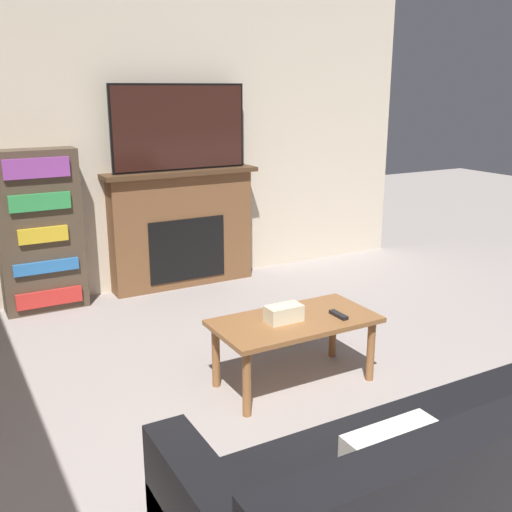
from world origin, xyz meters
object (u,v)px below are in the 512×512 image
(couch, at_px, (490,476))
(bookshelf, at_px, (40,231))
(coffee_table, at_px, (295,328))
(tv, at_px, (180,128))
(fireplace, at_px, (182,228))

(couch, relative_size, bookshelf, 1.94)
(coffee_table, bearing_deg, tv, 85.95)
(tv, xyz_separation_m, couch, (-0.18, -3.63, -1.17))
(fireplace, distance_m, tv, 0.91)
(couch, height_order, bookshelf, bookshelf)
(fireplace, height_order, coffee_table, fireplace)
(fireplace, height_order, bookshelf, bookshelf)
(tv, relative_size, bookshelf, 0.94)
(tv, bearing_deg, coffee_table, -94.05)
(couch, xyz_separation_m, bookshelf, (-1.07, 3.63, 0.39))
(couch, bearing_deg, bookshelf, 106.45)
(fireplace, height_order, couch, fireplace)
(coffee_table, height_order, bookshelf, bookshelf)
(fireplace, height_order, tv, tv)
(fireplace, relative_size, bookshelf, 1.08)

